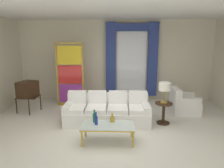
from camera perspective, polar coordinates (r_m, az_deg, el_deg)
ground_plane at (r=5.63m, az=0.21°, el=-12.45°), size 16.00×16.00×0.00m
wall_rear at (r=8.23m, az=0.91°, el=6.18°), size 8.00×0.12×3.00m
ceiling_slab at (r=5.97m, az=0.49°, el=18.63°), size 8.00×7.60×0.04m
curtained_window at (r=8.05m, az=5.21°, el=7.73°), size 2.00×0.17×2.70m
couch_white_long at (r=6.15m, az=-1.23°, el=-7.23°), size 2.35×0.94×0.86m
coffee_table at (r=4.98m, az=-1.09°, el=-11.14°), size 1.19×0.59×0.41m
bottle_blue_decanter at (r=5.12m, az=0.07°, el=-9.13°), size 0.11×0.11×0.22m
bottle_crystal_tall at (r=4.96m, az=-4.20°, el=-9.33°), size 0.07×0.07×0.30m
bottle_amber_squat at (r=5.10m, az=-4.65°, el=-8.71°), size 0.08×0.08×0.30m
vintage_tv at (r=7.36m, az=-21.36°, el=-1.42°), size 0.66×0.71×1.35m
armchair_white at (r=7.23m, az=18.20°, el=-5.04°), size 0.82×0.82×0.80m
stained_glass_divider at (r=7.59m, az=-11.00°, el=2.11°), size 0.95×0.05×2.20m
peacock_figurine at (r=7.35m, az=-8.56°, el=-4.84°), size 0.44×0.60×0.50m
round_side_table at (r=6.18m, az=13.42°, el=-6.98°), size 0.48×0.48×0.59m
table_lamp_brass at (r=6.00m, az=13.73°, el=-0.89°), size 0.32×0.32×0.57m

